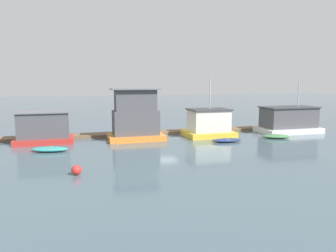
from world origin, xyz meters
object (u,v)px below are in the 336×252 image
houseboat_red (44,128)px  houseboat_white (288,120)px  houseboat_yellow (209,124)px  dinghy_teal (50,149)px  dinghy_green (276,136)px  houseboat_orange (136,118)px  buoy_red (76,170)px  dinghy_navy (227,140)px

houseboat_red → houseboat_white: 27.40m
houseboat_white → houseboat_yellow: bearing=180.0°
dinghy_teal → houseboat_white: bearing=7.3°
houseboat_white → dinghy_green: (-3.77, -3.18, -1.21)m
houseboat_orange → buoy_red: (-6.09, -11.41, -1.97)m
houseboat_red → dinghy_teal: bearing=-80.0°
houseboat_white → dinghy_navy: 10.56m
houseboat_orange → dinghy_green: houseboat_orange is taller
houseboat_white → buoy_red: houseboat_white is taller
buoy_red → houseboat_white: bearing=24.9°
houseboat_red → houseboat_yellow: 17.17m
dinghy_teal → buoy_red: bearing=-74.9°
dinghy_teal → dinghy_navy: (16.75, -0.23, -0.03)m
houseboat_yellow → dinghy_green: 7.30m
dinghy_teal → dinghy_green: same height
houseboat_orange → dinghy_navy: bearing=-23.4°
houseboat_red → dinghy_navy: houseboat_red is taller
dinghy_navy → dinghy_green: bearing=4.4°
houseboat_orange → houseboat_yellow: 8.17m
houseboat_orange → dinghy_teal: houseboat_orange is taller
houseboat_white → dinghy_teal: bearing=-172.7°
dinghy_teal → dinghy_navy: bearing=-0.8°
dinghy_teal → dinghy_green: 22.81m
buoy_red → houseboat_red: bearing=103.3°
houseboat_red → dinghy_teal: size_ratio=1.65×
houseboat_orange → buoy_red: 13.08m
houseboat_red → houseboat_white: size_ratio=0.78×
dinghy_navy → dinghy_teal: bearing=179.2°
dinghy_teal → dinghy_navy: dinghy_teal is taller
houseboat_orange → houseboat_yellow: (8.12, -0.03, -0.92)m
buoy_red → dinghy_navy: bearing=27.8°
houseboat_red → houseboat_yellow: houseboat_yellow is taller
houseboat_orange → houseboat_yellow: bearing=-0.2°
houseboat_white → dinghy_green: bearing=-139.8°
houseboat_white → dinghy_navy: houseboat_white is taller
houseboat_yellow → dinghy_navy: 3.87m
buoy_red → dinghy_green: bearing=21.6°
houseboat_red → dinghy_teal: (0.79, -4.49, -1.26)m
houseboat_white → buoy_red: 26.98m
houseboat_white → houseboat_orange: bearing=179.9°
houseboat_red → dinghy_navy: 18.21m
houseboat_red → dinghy_teal: houseboat_red is taller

